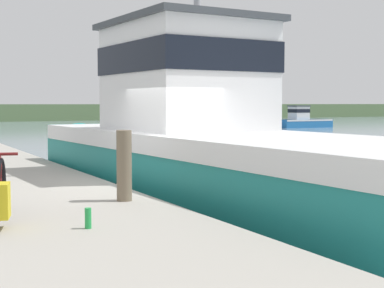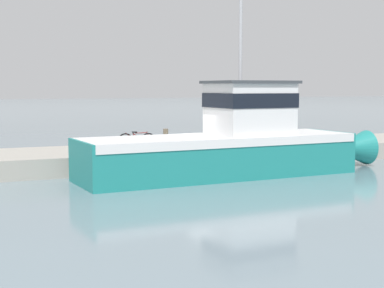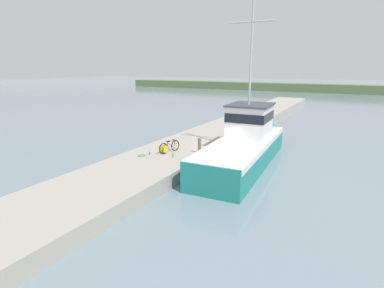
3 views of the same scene
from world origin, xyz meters
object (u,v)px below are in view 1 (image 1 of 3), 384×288
Objects in this scene: boat_blue_far at (302,120)px; water_bottle_by_bike at (88,218)px; fishing_boat_main at (205,147)px; mooring_post at (124,166)px.

boat_blue_far is 49.01m from water_bottle_by_bike.
fishing_boat_main reaches higher than boat_blue_far.
water_bottle_by_bike is at bearing -136.87° from fishing_boat_main.
mooring_post is at bearing -143.26° from fishing_boat_main.
fishing_boat_main reaches higher than water_bottle_by_bike.
mooring_post is (-30.96, -35.53, 0.62)m from boat_blue_far.
mooring_post is (-2.45, -2.04, -0.05)m from fishing_boat_main.
fishing_boat_main is at bearing 39.71° from mooring_post.
boat_blue_far is at bearing 49.24° from water_bottle_by_bike.
boat_blue_far is (28.51, 33.49, -0.67)m from fishing_boat_main.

